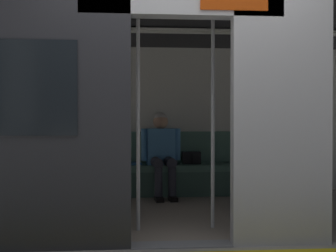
% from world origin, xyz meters
% --- Properties ---
extents(ground_plane, '(60.00, 60.00, 0.00)m').
position_xyz_m(ground_plane, '(0.00, 0.00, 0.00)').
color(ground_plane, gray).
extents(train_car, '(6.40, 2.79, 2.23)m').
position_xyz_m(train_car, '(0.05, -1.21, 1.47)').
color(train_car, silver).
rests_on(train_car, ground_plane).
extents(bench_seat, '(3.36, 0.44, 0.43)m').
position_xyz_m(bench_seat, '(0.00, -2.28, 0.33)').
color(bench_seat, '#4C7566').
rests_on(bench_seat, ground_plane).
extents(person_seated, '(0.55, 0.70, 1.16)m').
position_xyz_m(person_seated, '(0.04, -2.23, 0.66)').
color(person_seated, '#4C8CC6').
rests_on(person_seated, ground_plane).
extents(handbag, '(0.26, 0.15, 0.17)m').
position_xyz_m(handbag, '(-0.39, -2.34, 0.52)').
color(handbag, black).
rests_on(handbag, bench_seat).
extents(book, '(0.21, 0.25, 0.03)m').
position_xyz_m(book, '(0.40, -2.32, 0.45)').
color(book, '#26598C').
rests_on(book, bench_seat).
extents(grab_pole_door, '(0.04, 0.04, 2.09)m').
position_xyz_m(grab_pole_door, '(0.36, -0.49, 1.04)').
color(grab_pole_door, silver).
rests_on(grab_pole_door, ground_plane).
extents(grab_pole_far, '(0.04, 0.04, 2.09)m').
position_xyz_m(grab_pole_far, '(-0.36, -0.53, 1.04)').
color(grab_pole_far, silver).
rests_on(grab_pole_far, ground_plane).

